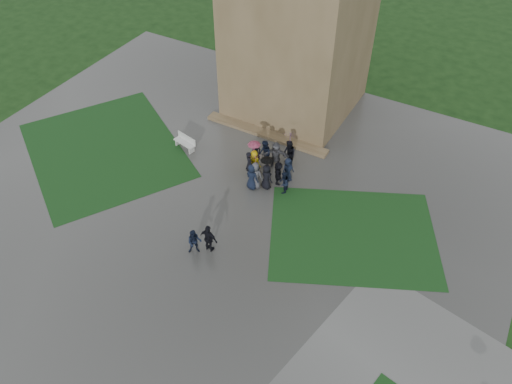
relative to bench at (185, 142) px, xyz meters
The scene contains 9 objects.
ground 7.86m from the bench, 59.75° to the right, with size 120.00×120.00×0.00m, color black.
plaza 6.22m from the bench, 50.40° to the right, with size 34.00×34.00×0.02m, color #373735.
lawn_inset_left 5.35m from the bench, 148.61° to the right, with size 11.00×9.00×0.01m, color black.
lawn_inset_right 12.59m from the bench, ahead, with size 9.00×7.00×0.01m, color black.
tower_plinth 5.51m from the bench, 44.07° to the left, with size 9.00×0.80×0.22m, color brown.
bench is the anchor object (origin of this frame).
visitor_cluster 6.15m from the bench, ahead, with size 3.18×3.81×2.56m.
pedestrian_mid 8.97m from the bench, 51.44° to the right, with size 0.76×0.44×1.57m, color black.
pedestrian_near 9.00m from the bench, 46.59° to the right, with size 1.05×0.60×1.79m, color black.
Camera 1 is at (12.83, -13.56, 20.59)m, focal length 35.00 mm.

